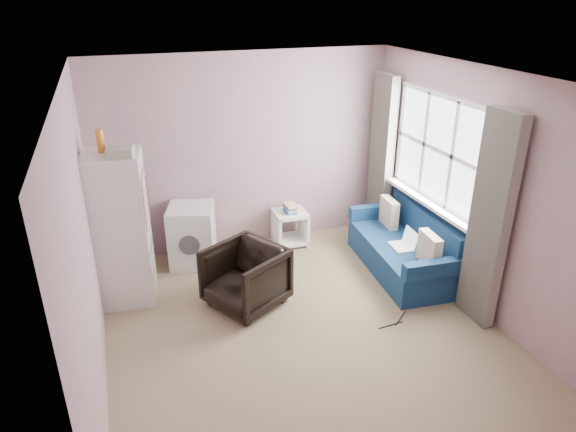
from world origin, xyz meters
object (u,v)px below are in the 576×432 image
at_px(sofa, 406,249).
at_px(side_table, 290,225).
at_px(fridge, 121,228).
at_px(armchair, 245,275).
at_px(washing_machine, 192,234).

bearing_deg(sofa, side_table, 139.29).
height_order(fridge, sofa, fridge).
distance_m(armchair, sofa, 2.04).
bearing_deg(armchair, sofa, 63.27).
height_order(fridge, washing_machine, fridge).
relative_size(washing_machine, sofa, 0.43).
xyz_separation_m(armchair, side_table, (0.94, 1.22, -0.10)).
distance_m(washing_machine, side_table, 1.33).
bearing_deg(armchair, washing_machine, 169.07).
distance_m(armchair, side_table, 1.54).
height_order(fridge, side_table, fridge).
bearing_deg(washing_machine, armchair, -54.87).
height_order(armchair, washing_machine, washing_machine).
bearing_deg(washing_machine, side_table, 20.61).
distance_m(armchair, washing_machine, 1.19).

